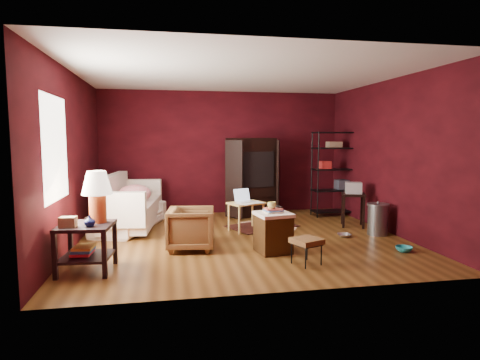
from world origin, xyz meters
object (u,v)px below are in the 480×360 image
object	(u,v)px
sofa	(130,209)
laptop_desk	(246,205)
wire_shelving	(334,170)
side_table	(92,211)
hamper	(273,232)
tv_armoire	(252,175)
armchair	(191,227)

from	to	relation	value
sofa	laptop_desk	world-z (taller)	laptop_desk
sofa	wire_shelving	xyz separation A→B (m)	(4.37, 0.52, 0.65)
side_table	hamper	size ratio (longest dim) A/B	1.86
tv_armoire	armchair	bearing A→B (deg)	-137.14
wire_shelving	tv_armoire	bearing A→B (deg)	167.95
sofa	hamper	size ratio (longest dim) A/B	2.79
armchair	side_table	bearing A→B (deg)	126.78
wire_shelving	sofa	bearing A→B (deg)	-174.33
hamper	laptop_desk	xyz separation A→B (m)	(-0.13, 1.49, 0.16)
sofa	side_table	bearing A→B (deg)	-167.21
hamper	wire_shelving	xyz separation A→B (m)	(2.09, 2.58, 0.71)
armchair	side_table	size ratio (longest dim) A/B	0.55
hamper	laptop_desk	world-z (taller)	laptop_desk
armchair	hamper	distance (m)	1.28
armchair	wire_shelving	xyz separation A→B (m)	(3.30, 2.20, 0.67)
sofa	wire_shelving	bearing A→B (deg)	-64.25
sofa	wire_shelving	world-z (taller)	wire_shelving
sofa	armchair	bearing A→B (deg)	-128.51
armchair	tv_armoire	size ratio (longest dim) A/B	0.42
hamper	tv_armoire	size ratio (longest dim) A/B	0.41
side_table	tv_armoire	world-z (taller)	tv_armoire
hamper	tv_armoire	xyz separation A→B (m)	(0.29, 2.93, 0.59)
tv_armoire	side_table	bearing A→B (deg)	-147.27
sofa	side_table	distance (m)	2.48
hamper	wire_shelving	bearing A→B (deg)	51.09
side_table	wire_shelving	world-z (taller)	wire_shelving
sofa	hamper	world-z (taller)	sofa
side_table	laptop_desk	xyz separation A→B (m)	(2.42, 1.86, -0.30)
sofa	wire_shelving	distance (m)	4.45
hamper	side_table	bearing A→B (deg)	-171.82
sofa	laptop_desk	size ratio (longest dim) A/B	2.53
armchair	wire_shelving	bearing A→B (deg)	-49.04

